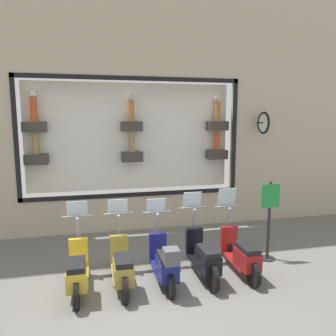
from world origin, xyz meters
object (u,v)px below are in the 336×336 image
(scooter_red_0, at_px, (241,254))
(scooter_yellow_4, at_px, (78,271))
(shop_sign_post, at_px, (269,218))
(scooter_navy_2, at_px, (165,262))
(scooter_olive_3, at_px, (122,266))
(scooter_black_1, at_px, (203,257))

(scooter_red_0, height_order, scooter_yellow_4, scooter_red_0)
(scooter_yellow_4, relative_size, shop_sign_post, 0.98)
(scooter_navy_2, distance_m, scooter_olive_3, 0.83)
(scooter_black_1, distance_m, scooter_yellow_4, 2.49)
(scooter_yellow_4, distance_m, shop_sign_post, 4.32)
(scooter_red_0, relative_size, shop_sign_post, 0.98)
(scooter_black_1, relative_size, scooter_olive_3, 1.01)
(scooter_red_0, relative_size, scooter_yellow_4, 1.00)
(scooter_navy_2, relative_size, scooter_yellow_4, 1.00)
(scooter_yellow_4, height_order, shop_sign_post, shop_sign_post)
(scooter_navy_2, bearing_deg, shop_sign_post, -76.95)
(scooter_navy_2, relative_size, scooter_olive_3, 0.99)
(scooter_navy_2, distance_m, scooter_yellow_4, 1.66)
(scooter_black_1, height_order, scooter_olive_3, scooter_black_1)
(scooter_navy_2, bearing_deg, scooter_yellow_4, 87.62)
(scooter_red_0, height_order, shop_sign_post, shop_sign_post)
(scooter_black_1, bearing_deg, scooter_red_0, -90.16)
(scooter_olive_3, bearing_deg, scooter_red_0, -89.91)
(scooter_olive_3, bearing_deg, scooter_black_1, -89.79)
(scooter_yellow_4, xyz_separation_m, shop_sign_post, (0.53, -4.25, 0.58))
(scooter_black_1, relative_size, scooter_navy_2, 1.01)
(scooter_black_1, height_order, scooter_yellow_4, scooter_black_1)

